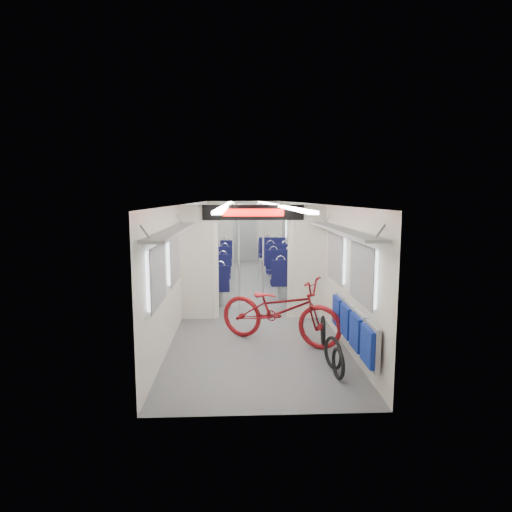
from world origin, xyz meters
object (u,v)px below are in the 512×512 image
Objects in this scene: bike_hoop_a at (338,365)px; flip_bench at (353,326)px; bike_hoop_b at (333,355)px; seat_bay_far_right at (275,254)px; bike_hoop_c at (323,333)px; stanchion_far_left at (234,242)px; stanchion_far_right at (258,241)px; seat_bay_far_left at (218,256)px; stanchion_near_right at (263,257)px; bicycle at (280,310)px; seat_bay_near_right at (286,271)px; seat_bay_near_left at (212,277)px; stanchion_near_left at (239,258)px.

flip_bench is at bearing 57.21° from bike_hoop_a.
bike_hoop_b is 0.22× the size of seat_bay_far_right.
bike_hoop_c is 0.23× the size of seat_bay_far_right.
seat_bay_far_right is at bearing 50.82° from stanchion_far_left.
seat_bay_far_left is at bearing 134.65° from stanchion_far_right.
bike_hoop_c reaches higher than bike_hoop_a.
stanchion_near_right is at bearing -75.70° from seat_bay_far_left.
bicycle is at bearing 112.92° from bike_hoop_a.
seat_bay_far_left is at bearing 121.99° from seat_bay_near_right.
flip_bench reaches higher than bike_hoop_a.
seat_bay_near_right is at bearing 92.07° from bike_hoop_c.
bike_hoop_c is 0.22× the size of stanchion_near_right.
bike_hoop_b is at bearing -88.81° from seat_bay_near_right.
flip_bench is 0.93× the size of stanchion_far_right.
seat_bay_near_left reaches higher than bike_hoop_a.
stanchion_near_left reaches higher than seat_bay_near_left.
stanchion_far_left is at bearing 104.86° from bike_hoop_c.
stanchion_near_right is at bearing 101.69° from bike_hoop_a.
seat_bay_near_right is at bearing 94.85° from flip_bench.
stanchion_near_left is (-1.22, -1.81, 0.61)m from seat_bay_near_right.
seat_bay_far_left is 0.86× the size of stanchion_near_right.
seat_bay_far_left reaches higher than flip_bench.
stanchion_near_left is 3.31m from stanchion_far_left.
bike_hoop_a is at bearing -128.96° from bicycle.
bicycle is 1.13× the size of seat_bay_near_left.
seat_bay_near_left is 1.69m from stanchion_near_right.
seat_bay_far_right is at bearing 92.97° from flip_bench.
seat_bay_near_left is at bearing -104.04° from stanchion_far_left.
stanchion_near_left is (0.65, -1.21, 0.63)m from seat_bay_near_left.
bike_hoop_c is at bearing -87.93° from seat_bay_near_right.
bicycle reaches higher than bike_hoop_a.
bike_hoop_b is at bearing -89.27° from seat_bay_far_right.
seat_bay_near_right reaches higher than bike_hoop_a.
bicycle is 4.49× the size of bike_hoop_b.
stanchion_near_right is (-0.14, 2.27, 0.58)m from bicycle.
stanchion_far_right reaches higher than seat_bay_near_right.
stanchion_near_right is at bearing 108.56° from flip_bench.
bike_hoop_a is 0.23× the size of seat_bay_near_left.
seat_bay_near_right reaches higher than bike_hoop_b.
bike_hoop_c is 0.22× the size of stanchion_far_left.
stanchion_near_right is at bearing -91.11° from stanchion_far_right.
flip_bench is at bearing -71.44° from stanchion_near_right.
seat_bay_far_left is at bearing 97.76° from stanchion_near_left.
stanchion_far_right reaches higher than seat_bay_far_left.
bike_hoop_a is at bearing -122.79° from flip_bench.
stanchion_near_left and stanchion_far_left have the same top height.
seat_bay_far_left is 4.89m from stanchion_near_left.
stanchion_far_left is (0.52, -1.50, 0.62)m from seat_bay_far_left.
bike_hoop_b is 0.21× the size of stanchion_near_left.
bike_hoop_a is 0.92× the size of bike_hoop_b.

